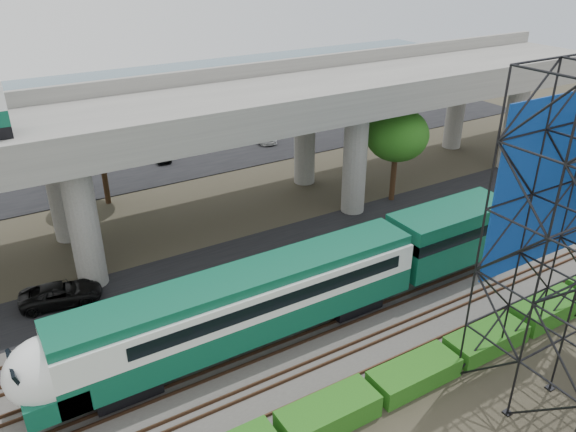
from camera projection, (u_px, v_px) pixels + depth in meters
ground at (344, 340)px, 29.93m from camera, size 140.00×140.00×0.00m
ballast_bed at (322, 319)px, 31.42m from camera, size 90.00×12.00×0.20m
service_road at (252, 255)px, 37.96m from camera, size 90.00×5.00×0.08m
parking_lot at (142, 153)px, 55.99m from camera, size 90.00×18.00×0.08m
harbor_water at (88, 104)px, 72.88m from camera, size 140.00×40.00×0.03m
rail_tracks at (323, 317)px, 31.34m from camera, size 90.00×9.52×0.16m
commuter_train at (284, 291)px, 29.03m from camera, size 29.30×3.06×4.30m
overpass at (192, 120)px, 37.94m from camera, size 80.00×12.00×12.40m
hedge_strip at (414, 373)px, 26.85m from camera, size 34.60×1.80×1.20m
trees at (148, 165)px, 37.70m from camera, size 40.94×16.94×7.69m
suv at (61, 294)px, 32.59m from camera, size 4.87×2.89×1.27m
parked_cars at (160, 144)px, 56.45m from camera, size 38.03×9.87×1.30m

